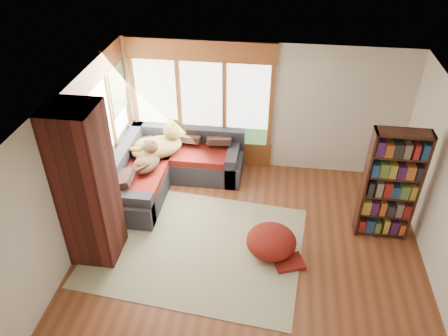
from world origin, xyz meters
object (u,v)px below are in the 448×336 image
(brick_chimney, at_px, (86,187))
(area_rug, at_px, (196,246))
(bookshelf, at_px, (390,186))
(pouf, at_px, (271,241))
(dog_brindle, at_px, (148,159))
(dog_tan, at_px, (161,143))
(sectional_sofa, at_px, (158,167))

(brick_chimney, height_order, area_rug, brick_chimney)
(bookshelf, distance_m, pouf, 2.07)
(bookshelf, xyz_separation_m, dog_brindle, (-4.15, 0.59, -0.26))
(dog_brindle, bearing_deg, bookshelf, -91.95)
(area_rug, distance_m, pouf, 1.24)
(area_rug, relative_size, pouf, 4.22)
(bookshelf, relative_size, dog_brindle, 2.60)
(brick_chimney, xyz_separation_m, pouf, (2.74, 0.36, -1.07))
(brick_chimney, distance_m, area_rug, 2.02)
(pouf, xyz_separation_m, dog_tan, (-2.21, 1.74, 0.60))
(bookshelf, relative_size, pouf, 2.46)
(dog_brindle, bearing_deg, brick_chimney, 172.86)
(bookshelf, relative_size, dog_tan, 1.68)
(sectional_sofa, relative_size, bookshelf, 1.11)
(brick_chimney, xyz_separation_m, bookshelf, (4.54, 1.06, -0.31))
(sectional_sofa, height_order, dog_tan, dog_tan)
(bookshelf, bearing_deg, brick_chimney, -166.89)
(dog_brindle, bearing_deg, area_rug, -133.47)
(area_rug, relative_size, dog_tan, 2.89)
(bookshelf, height_order, dog_tan, bookshelf)
(sectional_sofa, bearing_deg, area_rug, -61.48)
(area_rug, distance_m, dog_tan, 2.21)
(pouf, relative_size, dog_tan, 0.69)
(brick_chimney, bearing_deg, pouf, 7.57)
(brick_chimney, xyz_separation_m, area_rug, (1.52, 0.31, -1.29))
(brick_chimney, relative_size, sectional_sofa, 1.18)
(brick_chimney, relative_size, pouf, 3.23)
(area_rug, height_order, dog_tan, dog_tan)
(pouf, distance_m, dog_tan, 2.88)
(sectional_sofa, height_order, dog_brindle, dog_brindle)
(sectional_sofa, relative_size, pouf, 2.73)
(dog_brindle, bearing_deg, pouf, -112.49)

